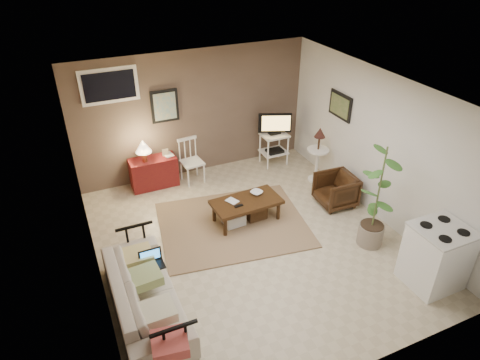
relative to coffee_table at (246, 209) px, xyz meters
name	(u,v)px	position (x,y,z in m)	size (l,w,h in m)	color
floor	(251,241)	(-0.16, -0.52, -0.24)	(5.00, 5.00, 0.00)	#C1B293
art_back	(165,106)	(-0.71, 1.95, 1.21)	(0.50, 0.03, 0.60)	black
art_right	(340,106)	(2.06, 0.53, 1.28)	(0.03, 0.60, 0.45)	black
window	(109,86)	(-1.61, 1.95, 1.71)	(0.96, 0.03, 0.60)	white
rug	(233,224)	(-0.24, -0.01, -0.23)	(2.34, 1.87, 0.02)	#886C4F
coffee_table	(246,209)	(0.00, 0.00, 0.00)	(1.14, 0.63, 0.42)	#3A2510
sofa	(144,288)	(-1.96, -1.23, 0.15)	(1.96, 0.57, 0.77)	beige
sofa_pillows	(152,294)	(-1.91, -1.45, 0.23)	(0.38, 1.87, 0.13)	beige
sofa_end_rails	(154,289)	(-1.85, -1.23, 0.09)	(0.53, 1.96, 0.66)	black
laptop	(151,260)	(-1.77, -0.89, 0.26)	(0.30, 0.22, 0.21)	black
red_console	(153,170)	(-1.11, 1.72, 0.11)	(0.86, 0.38, 0.99)	maroon
spindle_chair	(192,162)	(-0.38, 1.61, 0.16)	(0.42, 0.42, 0.85)	white
tv_stand	(274,138)	(1.37, 1.59, 0.34)	(0.62, 0.42, 1.09)	white
side_table	(318,148)	(1.79, 0.66, 0.44)	(0.41, 0.41, 1.09)	white
armchair	(336,189)	(1.64, -0.18, 0.08)	(0.61, 0.57, 0.63)	#311C0D
potted_plant	(378,194)	(1.50, -1.31, 0.66)	(0.42, 0.42, 1.69)	gray
stove	(436,256)	(1.72, -2.32, 0.22)	(0.70, 0.65, 0.92)	white
bowl	(257,189)	(0.25, 0.12, 0.26)	(0.19, 0.05, 0.19)	#3A2510
book_table	(229,198)	(-0.28, 0.04, 0.26)	(0.15, 0.02, 0.20)	#3A2510
book_console	(164,151)	(-0.86, 1.73, 0.44)	(0.16, 0.02, 0.22)	#3A2510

